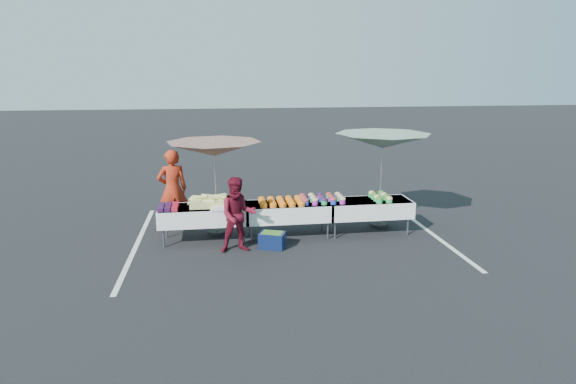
{
  "coord_description": "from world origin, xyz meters",
  "views": [
    {
      "loc": [
        -1.46,
        -9.88,
        3.47
      ],
      "look_at": [
        0.0,
        0.0,
        1.0
      ],
      "focal_mm": 30.0,
      "sensor_mm": 36.0,
      "label": 1
    }
  ],
  "objects": [
    {
      "name": "potato_cups",
      "position": [
        0.75,
        0.0,
        0.83
      ],
      "size": [
        0.94,
        0.58,
        0.16
      ],
      "color": "#213B9A",
      "rests_on": "table_right"
    },
    {
      "name": "carrot_bowls",
      "position": [
        -0.15,
        -0.01,
        0.8
      ],
      "size": [
        0.95,
        0.69,
        0.11
      ],
      "color": "orange",
      "rests_on": "table_center"
    },
    {
      "name": "vendor",
      "position": [
        -2.5,
        0.99,
        0.91
      ],
      "size": [
        0.75,
        0.59,
        1.82
      ],
      "primitive_type": "imported",
      "rotation": [
        0.0,
        0.0,
        3.39
      ],
      "color": "#A92A13",
      "rests_on": "ground"
    },
    {
      "name": "table_left",
      "position": [
        -1.8,
        0.0,
        0.58
      ],
      "size": [
        1.86,
        0.81,
        0.75
      ],
      "color": "white",
      "rests_on": "ground"
    },
    {
      "name": "umbrella_left",
      "position": [
        -1.53,
        0.4,
        1.89
      ],
      "size": [
        2.37,
        2.37,
        2.08
      ],
      "rotation": [
        0.0,
        0.0,
        -0.18
      ],
      "color": "black",
      "rests_on": "ground"
    },
    {
      "name": "table_center",
      "position": [
        0.0,
        0.0,
        0.58
      ],
      "size": [
        1.86,
        0.81,
        0.75
      ],
      "color": "white",
      "rests_on": "ground"
    },
    {
      "name": "customer",
      "position": [
        -1.11,
        -0.75,
        0.76
      ],
      "size": [
        0.78,
        0.63,
        1.52
      ],
      "primitive_type": "imported",
      "rotation": [
        0.0,
        0.0,
        0.08
      ],
      "color": "maroon",
      "rests_on": "ground"
    },
    {
      "name": "corn_pile",
      "position": [
        -1.56,
        0.04,
        0.84
      ],
      "size": [
        1.16,
        0.57,
        0.26
      ],
      "color": "#C2C364",
      "rests_on": "table_left"
    },
    {
      "name": "storage_bin",
      "position": [
        -0.42,
        -0.65,
        0.17
      ],
      "size": [
        0.61,
        0.53,
        0.33
      ],
      "rotation": [
        0.0,
        0.0,
        -0.38
      ],
      "color": "#0C183D",
      "rests_on": "ground"
    },
    {
      "name": "plastic_bags",
      "position": [
        -1.5,
        -0.3,
        0.78
      ],
      "size": [
        0.3,
        0.25,
        0.05
      ],
      "primitive_type": "cube",
      "color": "white",
      "rests_on": "table_left"
    },
    {
      "name": "umbrella_right",
      "position": [
        2.2,
        0.4,
        1.99
      ],
      "size": [
        2.43,
        2.43,
        2.19
      ],
      "rotation": [
        0.0,
        0.0,
        -0.14
      ],
      "color": "black",
      "rests_on": "ground"
    },
    {
      "name": "ground",
      "position": [
        0.0,
        0.0,
        0.0
      ],
      "size": [
        80.0,
        80.0,
        0.0
      ],
      "primitive_type": "plane",
      "color": "black"
    },
    {
      "name": "stripe_right",
      "position": [
        3.2,
        0.0,
        0.0
      ],
      "size": [
        0.1,
        5.0,
        0.0
      ],
      "primitive_type": "cube",
      "color": "silver",
      "rests_on": "ground"
    },
    {
      "name": "table_right",
      "position": [
        1.8,
        0.0,
        0.58
      ],
      "size": [
        1.86,
        0.81,
        0.75
      ],
      "color": "white",
      "rests_on": "ground"
    },
    {
      "name": "stripe_left",
      "position": [
        -3.2,
        0.0,
        0.0
      ],
      "size": [
        0.1,
        5.0,
        0.0
      ],
      "primitive_type": "cube",
      "color": "silver",
      "rests_on": "ground"
    },
    {
      "name": "bean_baskets",
      "position": [
        2.06,
        -0.01,
        0.82
      ],
      "size": [
        0.36,
        0.68,
        0.15
      ],
      "color": "green",
      "rests_on": "table_right"
    },
    {
      "name": "berry_punnets",
      "position": [
        -2.51,
        -0.06,
        0.79
      ],
      "size": [
        0.4,
        0.54,
        0.08
      ],
      "color": "#230B2E",
      "rests_on": "table_left"
    }
  ]
}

